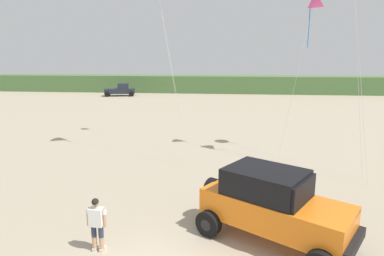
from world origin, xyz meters
name	(u,v)px	position (x,y,z in m)	size (l,w,h in m)	color
dune_ridge	(232,84)	(2.19, 50.43, 1.44)	(90.00, 6.47, 2.88)	#4C703D
jeep	(273,204)	(3.18, 2.41, 1.20)	(4.96, 4.31, 2.26)	orange
person_watching	(97,222)	(-1.96, 1.20, 0.94)	(0.62, 0.32, 1.67)	tan
distant_pickup	(121,90)	(-15.31, 42.37, 0.94)	(4.92, 3.37, 1.98)	#1E232D
kite_black_sled	(313,5)	(6.36, 12.90, 8.61)	(2.39, 2.29, 9.24)	#E04C93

